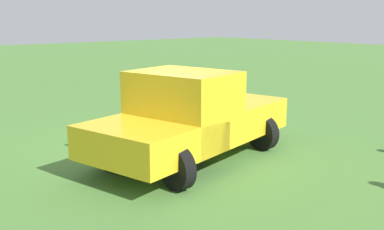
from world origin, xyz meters
name	(u,v)px	position (x,y,z in m)	size (l,w,h in m)	color
ground_plane	(165,149)	(0.00, 0.00, 0.00)	(80.00, 80.00, 0.00)	#477533
pickup_truck	(188,116)	(0.96, -0.16, 0.91)	(2.89, 4.81, 1.78)	black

